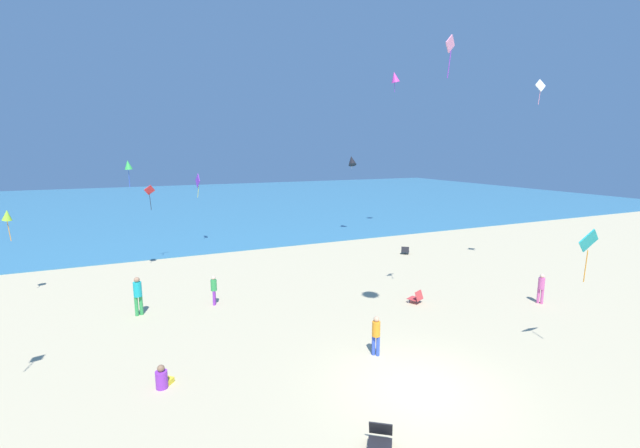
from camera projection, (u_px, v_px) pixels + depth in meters
ground_plane at (298, 289)px, 21.41m from camera, size 120.00×120.00×0.00m
ocean_water at (193, 203)px, 56.59m from camera, size 120.00×60.00×0.05m
beach_chair_far_right at (380, 436)px, 9.96m from camera, size 0.81×0.81×0.61m
beach_chair_mid_beach at (405, 251)px, 28.49m from camera, size 0.78×0.79×0.55m
beach_chair_near_camera at (416, 297)px, 19.32m from camera, size 0.73×0.75×0.61m
person_0 at (541, 286)px, 19.20m from camera, size 0.38×0.38×1.42m
person_1 at (162, 379)px, 12.45m from camera, size 0.63×0.65×0.74m
person_2 at (138, 293)px, 17.79m from camera, size 0.41×0.41×1.71m
person_3 at (376, 333)px, 14.31m from camera, size 0.40×0.40×1.42m
person_4 at (214, 288)px, 19.05m from camera, size 0.35×0.35×1.38m
kite_black at (352, 160)px, 34.37m from camera, size 0.81×1.04×1.30m
kite_red at (150, 191)px, 25.27m from camera, size 0.65×0.27×1.54m
kite_white at (540, 86)px, 22.22m from camera, size 0.69×0.23×1.33m
kite_lime at (7, 215)px, 19.16m from camera, size 0.62×0.62×1.50m
kite_magenta at (395, 77)px, 34.11m from camera, size 0.96×0.82×1.69m
kite_teal at (588, 242)px, 13.42m from camera, size 0.89×0.36×1.82m
kite_green at (128, 165)px, 22.36m from camera, size 0.58×0.56×1.47m
kite_purple at (198, 181)px, 30.46m from camera, size 0.19×1.02×1.76m
kite_pink at (450, 46)px, 15.61m from camera, size 0.62×0.28×1.56m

